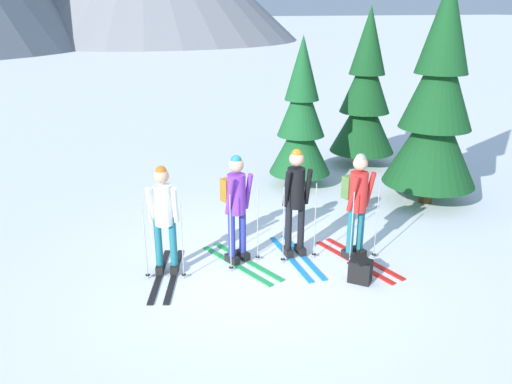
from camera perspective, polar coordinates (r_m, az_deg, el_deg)
name	(u,v)px	position (r m, az deg, el deg)	size (l,w,h in m)	color
ground_plane	(264,266)	(8.08, 0.95, -8.28)	(400.00, 400.00, 0.00)	white
skier_in_white	(164,216)	(7.59, -10.30, -2.72)	(0.84, 1.65, 1.71)	black
skier_in_purple	(236,203)	(7.81, -2.23, -1.24)	(0.87, 1.67, 1.77)	green
skier_in_black	(296,198)	(8.01, 4.49, -0.73)	(0.61, 1.65, 1.80)	#1E84D1
skier_in_red	(357,201)	(8.07, 11.29, -0.96)	(0.70, 1.73, 1.76)	red
pine_tree_near	(365,96)	(12.98, 12.16, 10.51)	(1.61, 1.61, 3.88)	#51381E
pine_tree_mid	(437,105)	(10.66, 19.63, 9.23)	(1.85, 1.85, 4.46)	#51381E
pine_tree_far	(301,120)	(11.23, 5.08, 8.05)	(1.37, 1.37, 3.30)	#51381E
backpack_on_snow_front	(360,270)	(7.73, 11.64, -8.58)	(0.40, 0.40, 0.38)	black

